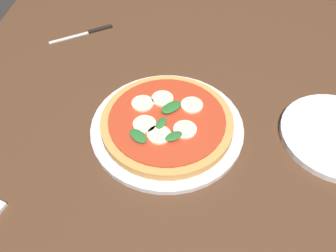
{
  "coord_description": "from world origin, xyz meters",
  "views": [
    {
      "loc": [
        -0.5,
        0.0,
        1.31
      ],
      "look_at": [
        -0.01,
        0.05,
        0.75
      ],
      "focal_mm": 38.06,
      "sensor_mm": 36.0,
      "label": 1
    }
  ],
  "objects_px": {
    "serving_tray": "(168,127)",
    "knife": "(90,32)",
    "dining_table": "(191,154)",
    "pizza": "(168,122)"
  },
  "relations": [
    {
      "from": "dining_table",
      "to": "knife",
      "type": "height_order",
      "value": "knife"
    },
    {
      "from": "dining_table",
      "to": "pizza",
      "type": "bearing_deg",
      "value": 103.65
    },
    {
      "from": "dining_table",
      "to": "knife",
      "type": "relative_size",
      "value": 7.32
    },
    {
      "from": "serving_tray",
      "to": "knife",
      "type": "relative_size",
      "value": 2.04
    },
    {
      "from": "dining_table",
      "to": "serving_tray",
      "type": "xyz_separation_m",
      "value": [
        -0.01,
        0.05,
        0.1
      ]
    },
    {
      "from": "serving_tray",
      "to": "pizza",
      "type": "xyz_separation_m",
      "value": [
        -0.0,
        0.0,
        0.02
      ]
    },
    {
      "from": "serving_tray",
      "to": "pizza",
      "type": "relative_size",
      "value": 1.17
    },
    {
      "from": "knife",
      "to": "serving_tray",
      "type": "bearing_deg",
      "value": -142.58
    },
    {
      "from": "dining_table",
      "to": "serving_tray",
      "type": "distance_m",
      "value": 0.12
    },
    {
      "from": "pizza",
      "to": "knife",
      "type": "xyz_separation_m",
      "value": [
        0.33,
        0.25,
        -0.02
      ]
    }
  ]
}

